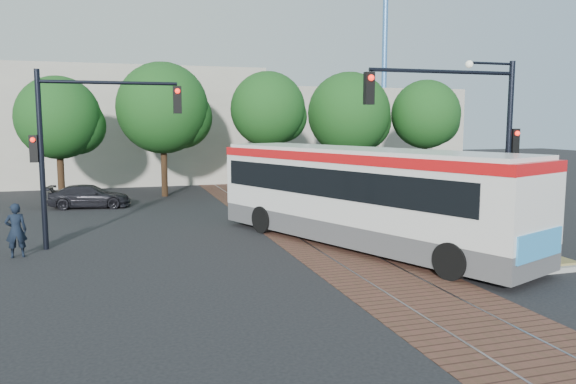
% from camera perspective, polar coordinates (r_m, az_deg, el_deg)
% --- Properties ---
extents(ground, '(120.00, 120.00, 0.00)m').
position_cam_1_polar(ground, '(18.18, 6.57, -6.54)').
color(ground, black).
rests_on(ground, ground).
extents(trackbed, '(3.60, 40.00, 0.02)m').
position_cam_1_polar(trackbed, '(21.81, 2.36, -4.18)').
color(trackbed, brown).
rests_on(trackbed, ground).
extents(tree_row, '(26.40, 5.60, 7.67)m').
position_cam_1_polar(tree_row, '(33.64, -2.72, 8.08)').
color(tree_row, '#382314').
rests_on(tree_row, ground).
extents(warehouses, '(40.00, 13.00, 8.00)m').
position_cam_1_polar(warehouses, '(45.40, -8.73, 6.45)').
color(warehouses, '#ADA899').
rests_on(warehouses, ground).
extents(crane, '(8.00, 0.50, 18.00)m').
position_cam_1_polar(crane, '(56.50, 9.78, 13.73)').
color(crane, '#3F72B2').
rests_on(crane, ground).
extents(city_bus, '(7.32, 12.68, 3.38)m').
position_cam_1_polar(city_bus, '(19.49, 7.34, 0.01)').
color(city_bus, '#4C4C4E').
rests_on(city_bus, ground).
extents(traffic_island, '(2.20, 5.20, 1.13)m').
position_cam_1_polar(traffic_island, '(19.78, 20.61, -4.85)').
color(traffic_island, gray).
rests_on(traffic_island, ground).
extents(signal_pole_main, '(5.49, 0.46, 6.00)m').
position_cam_1_polar(signal_pole_main, '(18.88, 18.64, 6.38)').
color(signal_pole_main, black).
rests_on(signal_pole_main, ground).
extents(signal_pole_left, '(4.99, 0.34, 6.00)m').
position_cam_1_polar(signal_pole_left, '(20.21, -20.68, 5.49)').
color(signal_pole_left, black).
rests_on(signal_pole_left, ground).
extents(officer, '(0.69, 0.50, 1.74)m').
position_cam_1_polar(officer, '(19.76, -25.91, -3.52)').
color(officer, black).
rests_on(officer, ground).
extents(parked_car, '(4.15, 2.11, 1.15)m').
position_cam_1_polar(parked_car, '(29.88, -19.51, -0.41)').
color(parked_car, black).
rests_on(parked_car, ground).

